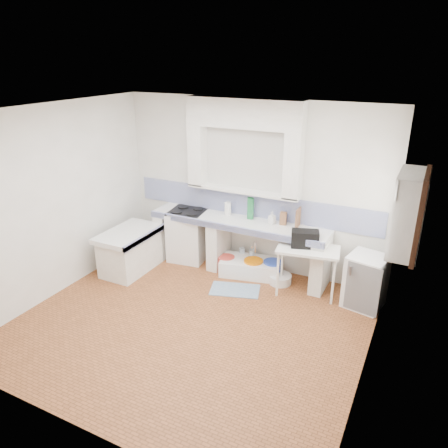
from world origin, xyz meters
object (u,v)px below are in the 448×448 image
at_px(stove, 188,236).
at_px(fridge, 365,281).
at_px(sink, 250,268).
at_px(side_table, 307,271).

relative_size(stove, fridge, 1.11).
relative_size(stove, sink, 0.91).
bearing_deg(stove, fridge, -11.15).
distance_m(side_table, fridge, 0.85).
distance_m(stove, fridge, 3.07).
distance_m(stove, sink, 1.26).
height_order(sink, side_table, side_table).
relative_size(side_table, fridge, 1.15).
bearing_deg(side_table, sink, 159.19).
bearing_deg(side_table, fridge, -6.25).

